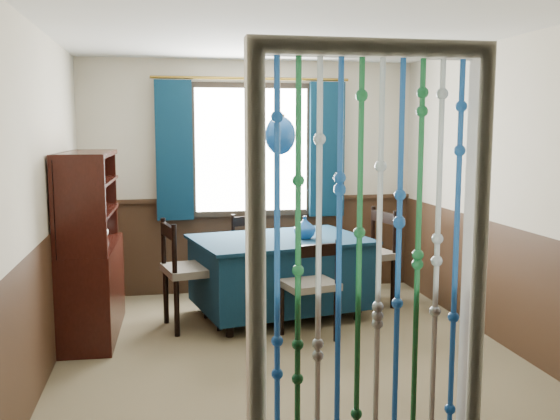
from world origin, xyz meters
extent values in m
plane|color=brown|center=(0.00, 0.00, 0.00)|extent=(4.00, 4.00, 0.00)
plane|color=silver|center=(0.00, 0.00, 2.50)|extent=(4.00, 4.00, 0.00)
plane|color=beige|center=(0.00, 2.00, 1.25)|extent=(3.60, 0.00, 3.60)
plane|color=beige|center=(0.00, -2.00, 1.25)|extent=(3.60, 0.00, 3.60)
plane|color=beige|center=(-1.80, 0.00, 1.25)|extent=(0.00, 4.00, 4.00)
plane|color=beige|center=(1.80, 0.00, 1.25)|extent=(0.00, 4.00, 4.00)
plane|color=#332013|center=(0.00, 1.99, 0.50)|extent=(3.60, 0.00, 3.60)
plane|color=#332013|center=(0.00, -1.99, 0.50)|extent=(3.60, 0.00, 3.60)
plane|color=#332013|center=(-1.79, 0.00, 0.50)|extent=(0.00, 4.00, 4.00)
plane|color=#332013|center=(1.79, 0.00, 0.50)|extent=(0.00, 4.00, 4.00)
cube|color=black|center=(0.00, 1.95, 1.55)|extent=(1.32, 0.12, 1.42)
cube|color=#092133|center=(0.13, 0.99, 0.42)|extent=(1.70, 1.32, 0.61)
cube|color=#092133|center=(0.13, 0.99, 0.74)|extent=(1.77, 1.39, 0.03)
cylinder|color=black|center=(-0.41, 0.48, 0.07)|extent=(0.07, 0.07, 0.14)
cylinder|color=black|center=(0.82, 0.74, 0.07)|extent=(0.07, 0.07, 0.14)
cylinder|color=black|center=(-0.57, 1.23, 0.07)|extent=(0.07, 0.07, 0.14)
cylinder|color=black|center=(0.66, 1.49, 0.07)|extent=(0.07, 0.07, 0.14)
cylinder|color=black|center=(0.11, 0.12, 0.22)|extent=(0.04, 0.04, 0.44)
cylinder|color=black|center=(0.46, 0.20, 0.22)|extent=(0.04, 0.04, 0.44)
cylinder|color=black|center=(0.04, 0.44, 0.22)|extent=(0.04, 0.04, 0.44)
cylinder|color=black|center=(0.38, 0.52, 0.22)|extent=(0.04, 0.04, 0.44)
cube|color=#5B5549|center=(0.25, 0.32, 0.47)|extent=(0.51, 0.50, 0.06)
cube|color=black|center=(0.29, 0.15, 0.80)|extent=(0.37, 0.12, 0.10)
cylinder|color=black|center=(0.12, 0.11, 0.66)|extent=(0.04, 0.04, 0.43)
cylinder|color=black|center=(0.46, 0.19, 0.66)|extent=(0.04, 0.04, 0.43)
cylinder|color=black|center=(0.11, 1.88, 0.22)|extent=(0.04, 0.04, 0.45)
cylinder|color=black|center=(-0.22, 1.76, 0.22)|extent=(0.04, 0.04, 0.45)
cylinder|color=black|center=(0.23, 1.56, 0.22)|extent=(0.04, 0.04, 0.45)
cylinder|color=black|center=(-0.11, 1.44, 0.22)|extent=(0.04, 0.04, 0.45)
cube|color=#5B5549|center=(0.00, 1.66, 0.48)|extent=(0.55, 0.54, 0.06)
cube|color=black|center=(-0.06, 1.83, 0.80)|extent=(0.37, 0.17, 0.10)
cylinder|color=black|center=(0.11, 1.89, 0.66)|extent=(0.04, 0.04, 0.44)
cylinder|color=black|center=(-0.23, 1.77, 0.66)|extent=(0.04, 0.04, 0.44)
cylinder|color=black|center=(-0.94, 0.97, 0.25)|extent=(0.05, 0.05, 0.49)
cylinder|color=black|center=(-0.85, 0.58, 0.25)|extent=(0.05, 0.05, 0.49)
cylinder|color=black|center=(-0.57, 1.05, 0.25)|extent=(0.05, 0.05, 0.49)
cylinder|color=black|center=(-0.48, 0.66, 0.25)|extent=(0.05, 0.05, 0.49)
cube|color=#5B5549|center=(-0.71, 0.82, 0.53)|extent=(0.56, 0.57, 0.07)
cube|color=black|center=(-0.91, 0.77, 0.89)|extent=(0.13, 0.42, 0.11)
cylinder|color=black|center=(-0.95, 0.97, 0.74)|extent=(0.04, 0.04, 0.48)
cylinder|color=black|center=(-0.86, 0.57, 0.74)|extent=(0.04, 0.04, 0.48)
cylinder|color=black|center=(1.28, 1.04, 0.25)|extent=(0.05, 0.05, 0.49)
cylinder|color=black|center=(1.19, 1.43, 0.25)|extent=(0.05, 0.05, 0.49)
cylinder|color=black|center=(0.91, 0.95, 0.25)|extent=(0.05, 0.05, 0.49)
cylinder|color=black|center=(0.82, 1.35, 0.25)|extent=(0.05, 0.05, 0.49)
cube|color=#5B5549|center=(1.05, 1.19, 0.53)|extent=(0.56, 0.57, 0.07)
cube|color=black|center=(1.25, 1.24, 0.89)|extent=(0.13, 0.42, 0.11)
cylinder|color=black|center=(1.29, 1.04, 0.74)|extent=(0.04, 0.04, 0.48)
cylinder|color=black|center=(1.20, 1.44, 0.74)|extent=(0.04, 0.04, 0.48)
cube|color=black|center=(-1.56, 0.76, 0.40)|extent=(0.46, 1.22, 0.79)
cube|color=black|center=(-1.56, 0.18, 1.19)|extent=(0.37, 0.06, 0.79)
cube|color=black|center=(-1.56, 1.33, 1.19)|extent=(0.37, 0.06, 0.79)
cube|color=black|center=(-1.56, 0.76, 1.57)|extent=(0.41, 1.22, 0.04)
cube|color=black|center=(-1.75, 0.76, 1.19)|extent=(0.06, 1.19, 0.79)
cube|color=black|center=(-1.53, 0.76, 1.07)|extent=(0.35, 1.14, 0.02)
cube|color=black|center=(-1.53, 0.76, 1.33)|extent=(0.35, 1.14, 0.02)
cylinder|color=olive|center=(0.13, 0.99, 2.11)|extent=(0.01, 0.01, 0.78)
ellipsoid|color=navy|center=(0.13, 0.99, 1.72)|extent=(0.29, 0.29, 0.35)
cylinder|color=olive|center=(0.13, 0.99, 1.89)|extent=(0.09, 0.09, 0.03)
imported|color=navy|center=(0.35, 0.91, 0.85)|extent=(0.24, 0.24, 0.19)
imported|color=beige|center=(-1.51, 0.55, 1.11)|extent=(0.20, 0.20, 0.05)
imported|color=beige|center=(-1.51, 1.09, 0.88)|extent=(0.17, 0.17, 0.16)
camera|label=1|loc=(-0.95, -4.69, 1.78)|focal=40.00mm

